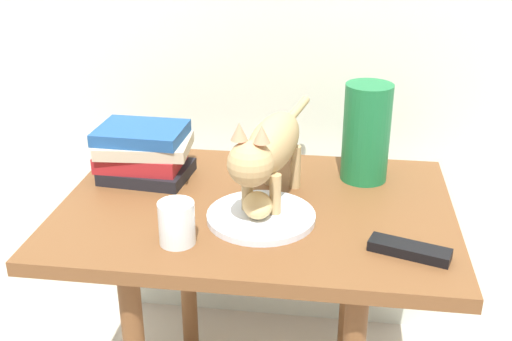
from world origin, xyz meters
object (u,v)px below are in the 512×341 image
at_px(bread_roll, 258,205).
at_px(cat, 269,148).
at_px(plate, 261,217).
at_px(tv_remote, 409,250).
at_px(candle_jar, 177,225).
at_px(book_stack, 143,152).
at_px(side_table, 256,237).
at_px(green_vase, 366,133).

bearing_deg(bread_roll, cat, 79.84).
distance_m(plate, tv_remote, 0.31).
relative_size(candle_jar, tv_remote, 0.57).
bearing_deg(plate, candle_jar, -142.45).
bearing_deg(book_stack, cat, -19.35).
bearing_deg(side_table, plate, -73.53).
height_order(book_stack, green_vase, green_vase).
bearing_deg(side_table, green_vase, 35.98).
bearing_deg(bread_roll, green_vase, 48.57).
bearing_deg(book_stack, green_vase, 6.72).
bearing_deg(cat, side_table, 179.30).
relative_size(book_stack, tv_remote, 1.46).
relative_size(cat, tv_remote, 3.16).
bearing_deg(candle_jar, book_stack, 117.98).
bearing_deg(tv_remote, green_vase, 121.39).
height_order(bread_roll, cat, cat).
height_order(plate, candle_jar, candle_jar).
height_order(candle_jar, tv_remote, candle_jar).
bearing_deg(cat, bread_roll, -100.16).
height_order(cat, green_vase, same).
bearing_deg(green_vase, plate, -132.07).
bearing_deg(green_vase, book_stack, -173.28).
distance_m(side_table, book_stack, 0.33).
xyz_separation_m(green_vase, tv_remote, (0.08, -0.33, -0.10)).
height_order(bread_roll, green_vase, green_vase).
xyz_separation_m(book_stack, candle_jar, (0.15, -0.29, -0.02)).
distance_m(side_table, bread_roll, 0.14).
xyz_separation_m(cat, candle_jar, (-0.16, -0.18, -0.09)).
height_order(side_table, bread_roll, bread_roll).
bearing_deg(book_stack, side_table, -21.05).
relative_size(cat, book_stack, 2.17).
height_order(plate, green_vase, green_vase).
xyz_separation_m(bread_roll, tv_remote, (0.30, -0.09, -0.03)).
distance_m(bread_roll, cat, 0.12).
relative_size(side_table, cat, 1.77).
height_order(side_table, candle_jar, candle_jar).
bearing_deg(tv_remote, book_stack, 173.33).
relative_size(bread_roll, cat, 0.17).
relative_size(side_table, candle_jar, 9.89).
relative_size(bread_roll, green_vase, 0.35).
relative_size(bread_roll, tv_remote, 0.53).
bearing_deg(side_table, tv_remote, -27.84).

